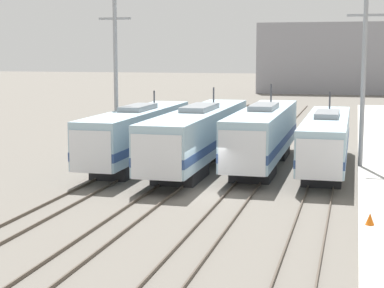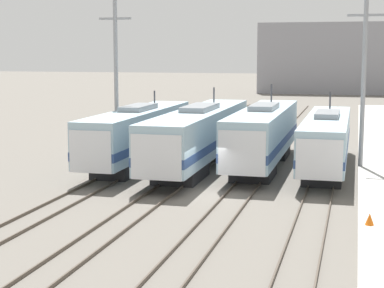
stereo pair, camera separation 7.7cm
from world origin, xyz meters
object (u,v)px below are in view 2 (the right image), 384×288
at_px(catenary_tower_right, 364,80).
at_px(traffic_cone, 370,219).
at_px(catenary_tower_left, 116,77).
at_px(locomotive_far_right, 326,141).
at_px(locomotive_center_right, 262,136).
at_px(locomotive_center_left, 198,136).
at_px(locomotive_far_left, 136,135).

distance_m(catenary_tower_right, traffic_cone, 15.86).
distance_m(catenary_tower_left, catenary_tower_right, 17.06).
relative_size(locomotive_far_right, catenary_tower_right, 1.46).
bearing_deg(locomotive_center_right, traffic_cone, -64.95).
bearing_deg(locomotive_center_right, locomotive_center_left, -168.00).
bearing_deg(catenary_tower_left, locomotive_center_left, -10.94).
bearing_deg(locomotive_far_right, traffic_cone, -79.75).
height_order(locomotive_far_left, locomotive_center_right, locomotive_center_right).
distance_m(locomotive_center_right, catenary_tower_right, 7.51).
distance_m(locomotive_far_right, catenary_tower_left, 15.38).
relative_size(locomotive_center_left, catenary_tower_left, 1.73).
distance_m(locomotive_center_right, catenary_tower_left, 11.26).
bearing_deg(locomotive_far_right, locomotive_center_right, 174.93).
bearing_deg(catenary_tower_right, catenary_tower_left, 180.00).
relative_size(locomotive_center_right, catenary_tower_left, 1.48).
bearing_deg(locomotive_far_left, traffic_cone, -40.64).
bearing_deg(traffic_cone, locomotive_center_right, 115.05).
bearing_deg(catenary_tower_left, traffic_cone, -40.58).
distance_m(locomotive_far_right, traffic_cone, 14.51).
bearing_deg(locomotive_far_left, locomotive_far_right, 4.80).
distance_m(locomotive_center_right, traffic_cone, 16.18).
xyz_separation_m(locomotive_center_right, locomotive_far_right, (4.25, -0.38, -0.18)).
bearing_deg(locomotive_center_right, locomotive_far_right, -5.07).
distance_m(locomotive_far_left, traffic_cone, 20.23).
bearing_deg(locomotive_center_right, catenary_tower_right, 2.87).
relative_size(locomotive_far_left, locomotive_center_left, 0.84).
distance_m(locomotive_far_left, locomotive_center_right, 8.62).
bearing_deg(catenary_tower_right, traffic_cone, -88.66).
distance_m(locomotive_center_left, catenary_tower_right, 11.45).
height_order(locomotive_far_right, catenary_tower_left, catenary_tower_left).
height_order(locomotive_far_left, traffic_cone, locomotive_far_left).
bearing_deg(locomotive_center_left, locomotive_far_right, 3.54).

